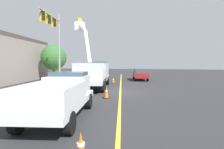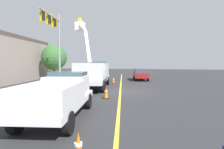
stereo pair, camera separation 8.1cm
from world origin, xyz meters
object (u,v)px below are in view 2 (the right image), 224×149
at_px(passing_minivan, 141,73).
at_px(traffic_cone_mid_front, 106,92).
at_px(traffic_cone_mid_rear, 113,80).
at_px(traffic_signal_mast, 54,33).
at_px(service_pickup_truck, 59,94).
at_px(utility_bucket_truck, 94,72).
at_px(traffic_cone_leading, 78,148).

height_order(passing_minivan, traffic_cone_mid_front, passing_minivan).
bearing_deg(traffic_cone_mid_rear, traffic_signal_mast, 124.96).
relative_size(service_pickup_truck, passing_minivan, 1.16).
bearing_deg(utility_bucket_truck, traffic_cone_mid_rear, -11.86).
relative_size(traffic_cone_mid_rear, traffic_signal_mast, 0.09).
height_order(traffic_cone_leading, traffic_cone_mid_front, traffic_cone_mid_front).
distance_m(service_pickup_truck, traffic_cone_mid_front, 5.19).
xyz_separation_m(service_pickup_truck, traffic_cone_mid_front, (5.08, -0.81, -0.70)).
bearing_deg(passing_minivan, traffic_signal_mast, 134.95).
bearing_deg(passing_minivan, traffic_cone_mid_front, 174.71).
bearing_deg(passing_minivan, traffic_cone_mid_rear, 147.47).
bearing_deg(service_pickup_truck, traffic_cone_leading, -144.04).
bearing_deg(traffic_signal_mast, passing_minivan, -45.05).
relative_size(service_pickup_truck, traffic_cone_leading, 7.06).
bearing_deg(utility_bucket_truck, traffic_cone_mid_front, -152.38).
distance_m(service_pickup_truck, traffic_cone_leading, 4.11).
distance_m(traffic_cone_mid_rear, traffic_signal_mast, 8.83).
xyz_separation_m(traffic_cone_leading, traffic_signal_mast, (14.04, 8.96, 5.35)).
height_order(service_pickup_truck, traffic_cone_mid_rear, service_pickup_truck).
relative_size(traffic_cone_leading, traffic_signal_mast, 0.10).
xyz_separation_m(passing_minivan, traffic_cone_mid_rear, (-4.72, 3.01, -0.60)).
relative_size(utility_bucket_truck, passing_minivan, 1.68).
height_order(utility_bucket_truck, passing_minivan, utility_bucket_truck).
distance_m(utility_bucket_truck, traffic_cone_mid_rear, 4.89).
height_order(traffic_cone_leading, traffic_signal_mast, traffic_signal_mast).
relative_size(service_pickup_truck, traffic_cone_mid_front, 6.94).
distance_m(passing_minivan, traffic_cone_mid_rear, 5.63).
relative_size(service_pickup_truck, traffic_signal_mast, 0.71).
xyz_separation_m(service_pickup_truck, traffic_cone_leading, (-3.27, -2.38, -0.71)).
height_order(utility_bucket_truck, traffic_cone_mid_rear, utility_bucket_truck).
height_order(passing_minivan, traffic_cone_leading, passing_minivan).
distance_m(utility_bucket_truck, traffic_signal_mast, 6.33).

